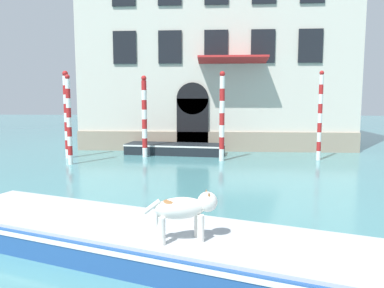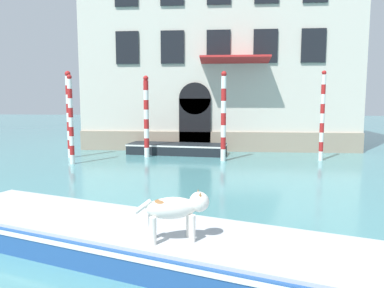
% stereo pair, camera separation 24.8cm
% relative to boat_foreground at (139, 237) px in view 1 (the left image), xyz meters
% --- Properties ---
extents(palazzo_left, '(15.06, 7.40, 14.61)m').
position_rel_boat_foreground_xyz_m(palazzo_left, '(1.34, 16.40, 7.01)').
color(palazzo_left, beige).
rests_on(palazzo_left, ground_plane).
extents(boat_foreground, '(8.94, 4.85, 0.53)m').
position_rel_boat_foreground_xyz_m(boat_foreground, '(0.00, 0.00, 0.00)').
color(boat_foreground, '#234C8C').
rests_on(boat_foreground, ground_plane).
extents(dog_on_deck, '(1.19, 0.57, 0.81)m').
position_rel_boat_foreground_xyz_m(dog_on_deck, '(0.93, -0.71, 0.78)').
color(dog_on_deck, silver).
rests_on(dog_on_deck, boat_foreground).
extents(boat_moored_near_palazzo, '(5.12, 2.10, 0.54)m').
position_rel_boat_foreground_xyz_m(boat_moored_near_palazzo, '(-0.71, 12.22, -0.00)').
color(boat_moored_near_palazzo, black).
rests_on(boat_moored_near_palazzo, ground_plane).
extents(mooring_pole_0, '(0.20, 0.20, 3.82)m').
position_rel_boat_foreground_xyz_m(mooring_pole_0, '(-4.85, 8.93, 1.64)').
color(mooring_pole_0, white).
rests_on(mooring_pole_0, ground_plane).
extents(mooring_pole_1, '(0.24, 0.24, 4.02)m').
position_rel_boat_foreground_xyz_m(mooring_pole_1, '(1.64, 10.29, 1.75)').
color(mooring_pole_1, white).
rests_on(mooring_pole_1, ground_plane).
extents(mooring_pole_2, '(0.20, 0.20, 4.06)m').
position_rel_boat_foreground_xyz_m(mooring_pole_2, '(6.07, 10.76, 1.76)').
color(mooring_pole_2, white).
rests_on(mooring_pole_2, ground_plane).
extents(mooring_pole_3, '(0.26, 0.26, 4.10)m').
position_rel_boat_foreground_xyz_m(mooring_pole_3, '(-5.65, 10.65, 1.79)').
color(mooring_pole_3, white).
rests_on(mooring_pole_3, ground_plane).
extents(mooring_pole_4, '(0.25, 0.25, 3.90)m').
position_rel_boat_foreground_xyz_m(mooring_pole_4, '(-2.05, 11.15, 1.68)').
color(mooring_pole_4, white).
rests_on(mooring_pole_4, ground_plane).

